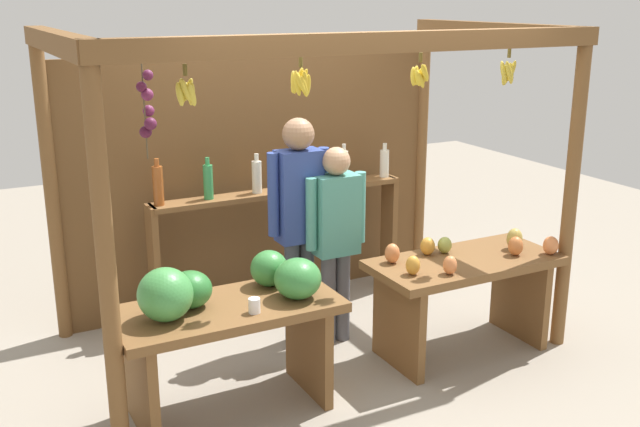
% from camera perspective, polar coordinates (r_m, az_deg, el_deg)
% --- Properties ---
extents(ground_plane, '(12.00, 12.00, 0.00)m').
position_cam_1_polar(ground_plane, '(5.75, -0.86, -9.52)').
color(ground_plane, gray).
rests_on(ground_plane, ground).
extents(market_stall, '(3.37, 1.94, 2.31)m').
position_cam_1_polar(market_stall, '(5.69, -2.92, 4.45)').
color(market_stall, brown).
rests_on(market_stall, ground).
extents(fruit_counter_left, '(1.37, 0.64, 1.03)m').
position_cam_1_polar(fruit_counter_left, '(4.58, -7.15, -7.48)').
color(fruit_counter_left, brown).
rests_on(fruit_counter_left, ground).
extents(fruit_counter_right, '(1.37, 0.64, 0.87)m').
position_cam_1_polar(fruit_counter_right, '(5.46, 10.94, -5.04)').
color(fruit_counter_right, brown).
rests_on(fruit_counter_right, ground).
extents(bottle_shelf_unit, '(2.16, 0.22, 1.36)m').
position_cam_1_polar(bottle_shelf_unit, '(6.08, -3.16, 0.05)').
color(bottle_shelf_unit, brown).
rests_on(bottle_shelf_unit, ground).
extents(vendor_man, '(0.48, 0.23, 1.69)m').
position_cam_1_polar(vendor_man, '(5.37, -1.62, 0.26)').
color(vendor_man, '#3D444D').
rests_on(vendor_man, ground).
extents(vendor_woman, '(0.48, 0.20, 1.48)m').
position_cam_1_polar(vendor_woman, '(5.41, 1.22, -1.21)').
color(vendor_woman, '#52535A').
rests_on(vendor_woman, ground).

